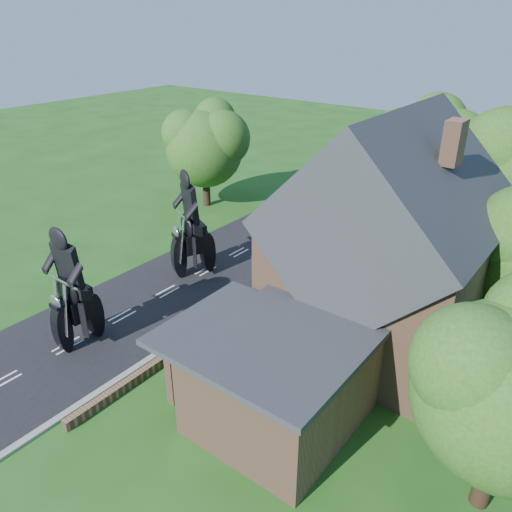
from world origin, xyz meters
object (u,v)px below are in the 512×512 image
Objects in this scene: garden_wall at (254,299)px; motorcycle_follow at (194,259)px; house at (385,251)px; motorcycle_lead at (79,326)px; annex at (278,378)px.

motorcycle_follow is (-4.62, 0.41, 0.71)m from garden_wall.
house is 11.36m from motorcycle_follow.
motorcycle_lead reaches higher than garden_wall.
motorcycle_follow is (-0.58, 7.87, 0.06)m from motorcycle_lead.
motorcycle_lead is at bearing -170.23° from annex.
annex is at bearing -46.16° from garden_wall.
annex reaches higher than motorcycle_follow.
annex is 3.62× the size of motorcycle_follow.
garden_wall is at bearing 133.84° from annex.
motorcycle_lead is 7.89m from motorcycle_follow.
motorcycle_follow reaches higher than garden_wall.
garden_wall is at bearing -118.15° from motorcycle_lead.
house is at bearing 84.76° from annex.
motorcycle_lead is at bearing -118.45° from garden_wall.
annex is 9.79m from motorcycle_lead.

